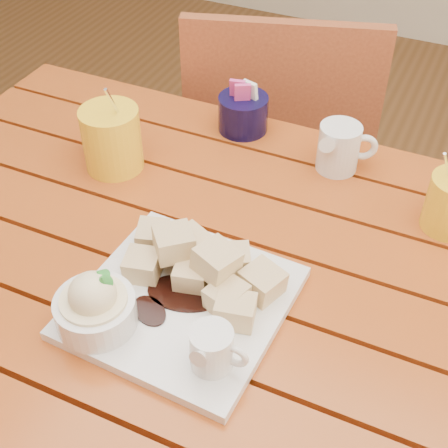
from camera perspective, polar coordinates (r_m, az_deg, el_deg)
The scene contains 6 objects.
table at distance 1.01m, azimuth -0.94°, elevation -7.61°, with size 1.20×0.79×0.75m.
dessert_plate at distance 0.84m, azimuth -5.38°, elevation -6.56°, with size 0.28×0.28×0.11m.
coffee_mug_left at distance 1.09m, azimuth -10.32°, elevation 7.81°, with size 0.14×0.10×0.17m.
cream_pitcher at distance 1.09m, azimuth 10.54°, elevation 6.93°, with size 0.10×0.09×0.09m.
sugar_caddy at distance 1.18m, azimuth 1.76°, elevation 10.16°, with size 0.09×0.09×0.10m.
chair_far at distance 1.57m, azimuth 5.01°, elevation 6.36°, with size 0.53×0.53×0.89m.
Camera 1 is at (0.29, -0.58, 1.41)m, focal length 50.00 mm.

